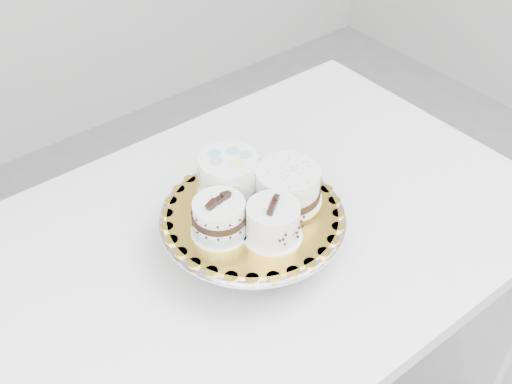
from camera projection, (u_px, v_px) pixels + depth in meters
table at (254, 259)px, 1.29m from camera, size 1.15×0.77×0.75m
cake_stand at (253, 226)px, 1.16m from camera, size 0.33×0.33×0.09m
cake_board at (253, 214)px, 1.14m from camera, size 0.38×0.38×0.00m
cake_swirl at (273, 222)px, 1.07m from camera, size 0.13×0.13×0.08m
cake_banded at (219, 218)px, 1.08m from camera, size 0.10×0.10×0.08m
cake_dots at (229, 175)px, 1.15m from camera, size 0.13×0.13×0.08m
cake_ribbon at (288, 186)px, 1.15m from camera, size 0.14×0.14×0.07m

